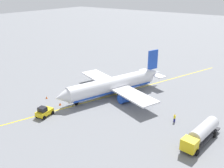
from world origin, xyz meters
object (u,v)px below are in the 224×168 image
object	(u,v)px
airplane	(114,85)
refueling_worker	(175,118)
safety_cone_nose	(60,104)
fuel_tanker	(201,133)
safety_cone_wingtip	(47,97)
pushback_tug	(44,112)

from	to	relation	value
airplane	refueling_worker	xyz separation A→B (m)	(3.49, 17.77, -1.84)
airplane	safety_cone_nose	world-z (taller)	airplane
safety_cone_nose	fuel_tanker	bearing A→B (deg)	98.73
safety_cone_nose	safety_cone_wingtip	world-z (taller)	safety_cone_nose
fuel_tanker	safety_cone_wingtip	world-z (taller)	fuel_tanker
airplane	pushback_tug	world-z (taller)	airplane
safety_cone_wingtip	airplane	bearing A→B (deg)	134.76
fuel_tanker	pushback_tug	distance (m)	31.10
airplane	pushback_tug	bearing A→B (deg)	-15.86
safety_cone_nose	refueling_worker	bearing A→B (deg)	109.62
safety_cone_wingtip	safety_cone_nose	bearing A→B (deg)	84.45
refueling_worker	safety_cone_nose	bearing A→B (deg)	-70.38
pushback_tug	refueling_worker	xyz separation A→B (m)	(-14.11, 22.78, -0.19)
pushback_tug	refueling_worker	world-z (taller)	pushback_tug
safety_cone_wingtip	pushback_tug	bearing A→B (deg)	47.64
pushback_tug	safety_cone_wingtip	xyz separation A→B (m)	(-6.06, -6.64, -0.73)
pushback_tug	safety_cone_wingtip	world-z (taller)	pushback_tug
fuel_tanker	refueling_worker	size ratio (longest dim) A/B	6.56
fuel_tanker	pushback_tug	size ratio (longest dim) A/B	2.91
fuel_tanker	refueling_worker	xyz separation A→B (m)	(-3.87, -6.58, -0.91)
airplane	safety_cone_nose	bearing A→B (deg)	-27.52
safety_cone_nose	pushback_tug	bearing A→B (deg)	13.06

